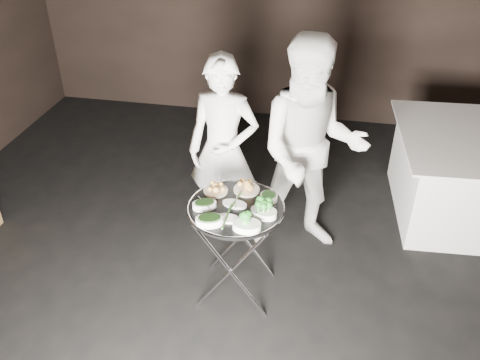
% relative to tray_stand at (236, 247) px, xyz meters
% --- Properties ---
extents(floor, '(6.00, 7.00, 0.05)m').
position_rel_tray_stand_xyz_m(floor, '(-0.14, -0.26, -0.48)').
color(floor, black).
rests_on(floor, ground).
extents(tray_stand, '(0.55, 0.46, 0.80)m').
position_rel_tray_stand_xyz_m(tray_stand, '(0.00, 0.00, 0.00)').
color(tray_stand, silver).
rests_on(tray_stand, floor).
extents(serving_tray, '(0.70, 0.70, 0.04)m').
position_rel_tray_stand_xyz_m(serving_tray, '(0.00, -0.00, 0.36)').
color(serving_tray, black).
rests_on(serving_tray, tray_stand).
extents(potato_plate_a, '(0.18, 0.18, 0.07)m').
position_rel_tray_stand_xyz_m(potato_plate_a, '(-0.18, 0.16, 0.40)').
color(potato_plate_a, beige).
rests_on(potato_plate_a, serving_tray).
extents(potato_plate_b, '(0.20, 0.20, 0.07)m').
position_rel_tray_stand_xyz_m(potato_plate_b, '(0.04, 0.22, 0.40)').
color(potato_plate_b, beige).
rests_on(potato_plate_b, serving_tray).
extents(greens_bowl, '(0.13, 0.13, 0.07)m').
position_rel_tray_stand_xyz_m(greens_bowl, '(0.22, 0.13, 0.40)').
color(greens_bowl, white).
rests_on(greens_bowl, serving_tray).
extents(asparagus_plate_a, '(0.19, 0.13, 0.04)m').
position_rel_tray_stand_xyz_m(asparagus_plate_a, '(-0.01, 0.02, 0.38)').
color(asparagus_plate_a, white).
rests_on(asparagus_plate_a, serving_tray).
extents(asparagus_plate_b, '(0.18, 0.10, 0.04)m').
position_rel_tray_stand_xyz_m(asparagus_plate_b, '(-0.03, -0.16, 0.38)').
color(asparagus_plate_b, white).
rests_on(asparagus_plate_b, serving_tray).
extents(spinach_bowl_a, '(0.20, 0.17, 0.07)m').
position_rel_tray_stand_xyz_m(spinach_bowl_a, '(-0.21, -0.05, 0.40)').
color(spinach_bowl_a, white).
rests_on(spinach_bowl_a, serving_tray).
extents(spinach_bowl_b, '(0.22, 0.17, 0.08)m').
position_rel_tray_stand_xyz_m(spinach_bowl_b, '(-0.14, -0.22, 0.40)').
color(spinach_bowl_b, white).
rests_on(spinach_bowl_b, serving_tray).
extents(broccoli_bowl_a, '(0.21, 0.18, 0.08)m').
position_rel_tray_stand_xyz_m(broccoli_bowl_a, '(0.21, -0.06, 0.40)').
color(broccoli_bowl_a, white).
rests_on(broccoli_bowl_a, serving_tray).
extents(broccoli_bowl_b, '(0.20, 0.15, 0.08)m').
position_rel_tray_stand_xyz_m(broccoli_bowl_b, '(0.12, -0.23, 0.40)').
color(broccoli_bowl_b, white).
rests_on(broccoli_bowl_b, serving_tray).
extents(serving_utensils, '(0.57, 0.40, 0.01)m').
position_rel_tray_stand_xyz_m(serving_utensils, '(0.02, 0.07, 0.41)').
color(serving_utensils, silver).
rests_on(serving_utensils, serving_tray).
extents(waiter_left, '(0.61, 0.41, 1.65)m').
position_rel_tray_stand_xyz_m(waiter_left, '(-0.26, 0.76, 0.37)').
color(waiter_left, white).
rests_on(waiter_left, floor).
extents(waiter_right, '(1.01, 0.84, 1.86)m').
position_rel_tray_stand_xyz_m(waiter_right, '(0.46, 0.72, 0.48)').
color(waiter_right, white).
rests_on(waiter_right, floor).
extents(dining_table, '(1.43, 1.43, 0.82)m').
position_rel_tray_stand_xyz_m(dining_table, '(1.93, 1.44, -0.04)').
color(dining_table, white).
rests_on(dining_table, floor).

